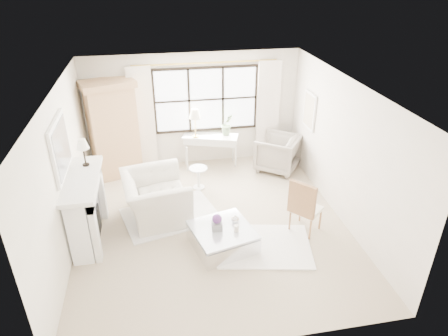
{
  "coord_description": "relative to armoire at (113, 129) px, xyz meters",
  "views": [
    {
      "loc": [
        -0.93,
        -6.23,
        4.56
      ],
      "look_at": [
        0.26,
        0.2,
        1.1
      ],
      "focal_mm": 32.0,
      "sensor_mm": 36.0,
      "label": 1
    }
  ],
  "objects": [
    {
      "name": "floor",
      "position": [
        1.86,
        -2.43,
        -1.14
      ],
      "size": [
        5.5,
        5.5,
        0.0
      ],
      "primitive_type": "plane",
      "color": "tan",
      "rests_on": "ground"
    },
    {
      "name": "ceiling",
      "position": [
        1.86,
        -2.43,
        1.56
      ],
      "size": [
        5.5,
        5.5,
        0.0
      ],
      "primitive_type": "plane",
      "rotation": [
        3.14,
        0.0,
        0.0
      ],
      "color": "white",
      "rests_on": "ground"
    },
    {
      "name": "wall_back",
      "position": [
        1.86,
        0.32,
        0.21
      ],
      "size": [
        5.0,
        0.0,
        5.0
      ],
      "primitive_type": "plane",
      "rotation": [
        1.57,
        0.0,
        0.0
      ],
      "color": "silver",
      "rests_on": "ground"
    },
    {
      "name": "wall_front",
      "position": [
        1.86,
        -5.18,
        0.21
      ],
      "size": [
        5.0,
        0.0,
        5.0
      ],
      "primitive_type": "plane",
      "rotation": [
        -1.57,
        0.0,
        0.0
      ],
      "color": "silver",
      "rests_on": "ground"
    },
    {
      "name": "wall_left",
      "position": [
        -0.64,
        -2.43,
        0.21
      ],
      "size": [
        0.0,
        5.5,
        5.5
      ],
      "primitive_type": "plane",
      "rotation": [
        1.57,
        0.0,
        1.57
      ],
      "color": "white",
      "rests_on": "ground"
    },
    {
      "name": "wall_right",
      "position": [
        4.36,
        -2.43,
        0.21
      ],
      "size": [
        0.0,
        5.5,
        5.5
      ],
      "primitive_type": "plane",
      "rotation": [
        1.57,
        0.0,
        -1.57
      ],
      "color": "silver",
      "rests_on": "ground"
    },
    {
      "name": "window_pane",
      "position": [
        2.16,
        0.3,
        0.46
      ],
      "size": [
        2.4,
        0.02,
        1.5
      ],
      "primitive_type": "cube",
      "color": "white",
      "rests_on": "wall_back"
    },
    {
      "name": "window_frame",
      "position": [
        2.16,
        0.29,
        0.46
      ],
      "size": [
        2.5,
        0.04,
        1.5
      ],
      "primitive_type": null,
      "color": "black",
      "rests_on": "wall_back"
    },
    {
      "name": "curtain_rod",
      "position": [
        2.16,
        0.24,
        1.33
      ],
      "size": [
        3.3,
        0.04,
        0.04
      ],
      "primitive_type": "cylinder",
      "rotation": [
        0.0,
        1.57,
        0.0
      ],
      "color": "#AD8C3C",
      "rests_on": "wall_back"
    },
    {
      "name": "curtain_left",
      "position": [
        0.66,
        0.22,
        0.1
      ],
      "size": [
        0.55,
        0.1,
        2.47
      ],
      "primitive_type": "cube",
      "color": "white",
      "rests_on": "ground"
    },
    {
      "name": "curtain_right",
      "position": [
        3.66,
        0.22,
        0.1
      ],
      "size": [
        0.55,
        0.1,
        2.47
      ],
      "primitive_type": "cube",
      "color": "silver",
      "rests_on": "ground"
    },
    {
      "name": "fireplace",
      "position": [
        -0.41,
        -2.43,
        -0.49
      ],
      "size": [
        0.58,
        1.66,
        1.26
      ],
      "color": "white",
      "rests_on": "ground"
    },
    {
      "name": "mirror_frame",
      "position": [
        -0.61,
        -2.43,
        0.7
      ],
      "size": [
        0.05,
        1.15,
        0.95
      ],
      "primitive_type": "cube",
      "color": "white",
      "rests_on": "wall_left"
    },
    {
      "name": "mirror_glass",
      "position": [
        -0.58,
        -2.43,
        0.7
      ],
      "size": [
        0.02,
        1.0,
        0.8
      ],
      "primitive_type": "cube",
      "color": "silver",
      "rests_on": "wall_left"
    },
    {
      "name": "art_frame",
      "position": [
        4.33,
        -0.73,
        0.41
      ],
      "size": [
        0.04,
        0.62,
        0.82
      ],
      "primitive_type": "cube",
      "color": "white",
      "rests_on": "wall_right"
    },
    {
      "name": "art_canvas",
      "position": [
        4.31,
        -0.73,
        0.41
      ],
      "size": [
        0.01,
        0.52,
        0.72
      ],
      "primitive_type": "cube",
      "color": "beige",
      "rests_on": "wall_right"
    },
    {
      "name": "mantel_lamp",
      "position": [
        -0.34,
        -1.98,
        0.51
      ],
      "size": [
        0.22,
        0.22,
        0.51
      ],
      "color": "black",
      "rests_on": "fireplace"
    },
    {
      "name": "armoire",
      "position": [
        0.0,
        0.0,
        0.0
      ],
      "size": [
        1.29,
        1.02,
        2.24
      ],
      "rotation": [
        0.0,
        0.0,
        0.33
      ],
      "color": "tan",
      "rests_on": "floor"
    },
    {
      "name": "console_table",
      "position": [
        2.21,
        0.01,
        -0.74
      ],
      "size": [
        1.38,
        0.83,
        0.8
      ],
      "rotation": [
        0.0,
        0.0,
        -0.32
      ],
      "color": "silver",
      "rests_on": "floor"
    },
    {
      "name": "console_lamp",
      "position": [
        1.85,
        -0.0,
        0.22
      ],
      "size": [
        0.28,
        0.28,
        0.69
      ],
      "color": "#AB8C3B",
      "rests_on": "console_table"
    },
    {
      "name": "orchid_plant",
      "position": [
        2.61,
        -0.0,
        -0.08
      ],
      "size": [
        0.33,
        0.28,
        0.53
      ],
      "primitive_type": "imported",
      "rotation": [
        0.0,
        0.0,
        0.19
      ],
      "color": "#607951",
      "rests_on": "console_table"
    },
    {
      "name": "side_table",
      "position": [
        1.78,
        -1.02,
        -0.81
      ],
      "size": [
        0.4,
        0.4,
        0.51
      ],
      "color": "white",
      "rests_on": "floor"
    },
    {
      "name": "rug_left",
      "position": [
        1.08,
        -1.99,
        -1.12
      ],
      "size": [
        2.05,
        1.68,
        0.03
      ],
      "primitive_type": "cube",
      "rotation": [
        0.0,
        0.0,
        0.26
      ],
      "color": "silver",
      "rests_on": "floor"
    },
    {
      "name": "rug_right",
      "position": [
        2.66,
        -3.25,
        -1.12
      ],
      "size": [
        1.85,
        1.53,
        0.03
      ],
      "primitive_type": "cube",
      "rotation": [
        0.0,
        0.0,
        -0.2
      ],
      "color": "white",
      "rests_on": "floor"
    },
    {
      "name": "club_armchair",
      "position": [
        0.83,
        -1.96,
        -0.7
      ],
      "size": [
        1.37,
        1.52,
        0.88
      ],
      "primitive_type": "imported",
      "rotation": [
        0.0,
        0.0,
        1.72
      ],
      "color": "beige",
      "rests_on": "floor"
    },
    {
      "name": "wingback_chair",
      "position": [
        3.75,
        -0.46,
        -0.71
      ],
      "size": [
        1.29,
        1.29,
        0.85
      ],
      "primitive_type": "imported",
      "rotation": [
        0.0,
        0.0,
        -2.2
      ],
      "color": "gray",
      "rests_on": "floor"
    },
    {
      "name": "french_chair",
      "position": [
        3.52,
        -2.93,
        -0.83
      ],
      "size": [
        0.68,
        0.68,
        1.08
      ],
      "rotation": [
        0.0,
        0.0,
        2.29
      ],
      "color": "#A26F43",
      "rests_on": "floor"
    },
    {
      "name": "coffee_table",
      "position": [
        1.93,
        -3.11,
        -0.96
      ],
      "size": [
        1.22,
        1.22,
        0.38
      ],
      "rotation": [
        0.0,
        0.0,
        0.25
      ],
      "color": "silver",
      "rests_on": "floor"
    },
    {
      "name": "planter_box",
      "position": [
        1.84,
        -3.1,
        -0.69
      ],
      "size": [
        0.19,
        0.19,
        0.13
      ],
      "primitive_type": "cube",
      "rotation": [
        0.0,
        0.0,
        -0.08
      ],
      "color": "slate",
      "rests_on": "coffee_table"
    },
    {
      "name": "planter_flowers",
      "position": [
        1.84,
        -3.1,
        -0.54
      ],
      "size": [
        0.16,
        0.16,
        0.16
      ],
      "primitive_type": "sphere",
      "color": "#62317C",
      "rests_on": "planter_box"
    },
    {
      "name": "pillar_candle",
      "position": [
        2.16,
        -3.22,
        -0.7
      ],
      "size": [
        0.09,
        0.09,
        0.12
      ],
      "primitive_type": "cylinder",
      "color": "silver",
      "rests_on": "coffee_table"
    },
    {
      "name": "coffee_vase",
      "position": [
        2.19,
        -2.95,
        -0.68
      ],
      "size": [
        0.18,
        0.18,
        0.15
      ],
      "primitive_type": "imported",
      "rotation": [
        0.0,
        0.0,
        0.26
      ],
      "color": "silver",
      "rests_on": "coffee_table"
    }
  ]
}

